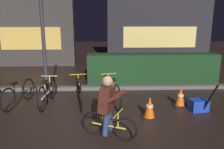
{
  "coord_description": "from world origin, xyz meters",
  "views": [
    {
      "loc": [
        -0.01,
        -4.95,
        2.24
      ],
      "look_at": [
        0.2,
        0.6,
        0.9
      ],
      "focal_mm": 35.69,
      "sensor_mm": 36.0,
      "label": 1
    }
  ],
  "objects": [
    {
      "name": "storefront_left",
      "position": [
        -3.58,
        6.5,
        2.35
      ],
      "size": [
        4.2,
        0.54,
        4.73
      ],
      "color": "#383330",
      "rests_on": "ground"
    },
    {
      "name": "cyclist",
      "position": [
        0.06,
        -0.93,
        0.63
      ],
      "size": [
        1.1,
        0.66,
        1.25
      ],
      "rotation": [
        0.0,
        0.0,
        -0.43
      ],
      "color": "black",
      "rests_on": "ground"
    },
    {
      "name": "blue_crate",
      "position": [
        2.4,
        0.3,
        0.15
      ],
      "size": [
        0.48,
        0.38,
        0.3
      ],
      "primitive_type": "cube",
      "rotation": [
        0.0,
        0.0,
        0.14
      ],
      "color": "#193DB7",
      "rests_on": "ground"
    },
    {
      "name": "parked_bike_center_left",
      "position": [
        -1.55,
        0.88,
        0.34
      ],
      "size": [
        0.46,
        1.63,
        0.75
      ],
      "rotation": [
        0.0,
        0.0,
        1.52
      ],
      "color": "black",
      "rests_on": "ground"
    },
    {
      "name": "hedge_row",
      "position": [
        1.8,
        3.1,
        0.53
      ],
      "size": [
        4.8,
        0.7,
        1.07
      ],
      "primitive_type": "cube",
      "color": "#19381C",
      "rests_on": "ground"
    },
    {
      "name": "traffic_cone_far",
      "position": [
        2.04,
        0.64,
        0.25
      ],
      "size": [
        0.36,
        0.36,
        0.53
      ],
      "color": "black",
      "rests_on": "ground"
    },
    {
      "name": "ground_plane",
      "position": [
        0.0,
        0.0,
        0.0
      ],
      "size": [
        40.0,
        40.0,
        0.0
      ],
      "primitive_type": "plane",
      "color": "black"
    },
    {
      "name": "parked_bike_center_right",
      "position": [
        -0.69,
        0.88,
        0.36
      ],
      "size": [
        0.46,
        1.69,
        0.79
      ],
      "rotation": [
        0.0,
        0.0,
        1.74
      ],
      "color": "black",
      "rests_on": "ground"
    },
    {
      "name": "parked_bike_left_mid",
      "position": [
        -2.32,
        0.86,
        0.33
      ],
      "size": [
        0.5,
        1.51,
        0.71
      ],
      "rotation": [
        0.0,
        0.0,
        1.33
      ],
      "color": "black",
      "rests_on": "ground"
    },
    {
      "name": "street_post",
      "position": [
        -1.64,
        1.2,
        1.43
      ],
      "size": [
        0.1,
        0.1,
        2.86
      ],
      "primitive_type": "cylinder",
      "color": "#2D2D33",
      "rests_on": "ground"
    },
    {
      "name": "traffic_cone_near",
      "position": [
        1.06,
        -0.1,
        0.26
      ],
      "size": [
        0.36,
        0.36,
        0.53
      ],
      "color": "black",
      "rests_on": "ground"
    },
    {
      "name": "closed_umbrella",
      "position": [
        2.55,
        0.05,
        0.4
      ],
      "size": [
        0.24,
        0.37,
        0.8
      ],
      "primitive_type": "cylinder",
      "rotation": [
        0.0,
        0.42,
        5.23
      ],
      "color": "black",
      "rests_on": "ground"
    },
    {
      "name": "parked_bike_right_mid",
      "position": [
        0.19,
        0.88,
        0.36
      ],
      "size": [
        0.53,
        1.69,
        0.8
      ],
      "rotation": [
        0.0,
        0.0,
        1.81
      ],
      "color": "black",
      "rests_on": "ground"
    },
    {
      "name": "storefront_right",
      "position": [
        3.0,
        7.2,
        2.08
      ],
      "size": [
        5.57,
        0.54,
        4.17
      ],
      "color": "#262328",
      "rests_on": "ground"
    },
    {
      "name": "sidewalk_curb",
      "position": [
        0.0,
        2.2,
        0.06
      ],
      "size": [
        12.0,
        0.24,
        0.12
      ],
      "primitive_type": "cube",
      "color": "#56544F",
      "rests_on": "ground"
    }
  ]
}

